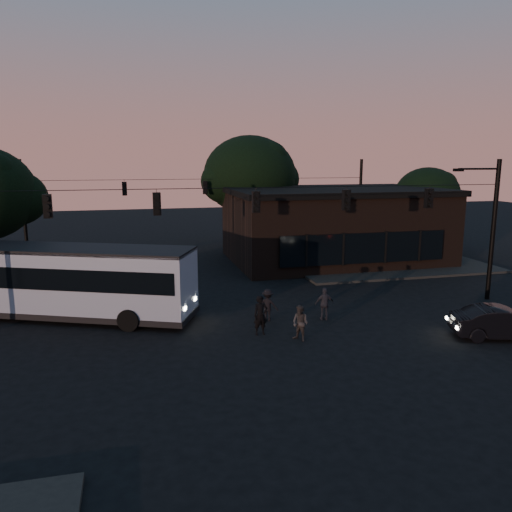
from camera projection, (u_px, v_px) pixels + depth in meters
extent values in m
plane|color=black|center=(280.00, 347.00, 20.25)|extent=(120.00, 120.00, 0.00)
cube|color=black|center=(382.00, 262.00, 36.44)|extent=(14.00, 10.00, 0.15)
cube|color=black|center=(334.00, 227.00, 37.16)|extent=(15.00, 10.00, 5.00)
cube|color=black|center=(335.00, 191.00, 36.65)|extent=(15.40, 10.40, 0.40)
cube|color=black|center=(364.00, 248.00, 32.42)|extent=(11.50, 0.18, 2.00)
cylinder|color=black|center=(250.00, 226.00, 41.77)|extent=(0.44, 0.44, 4.00)
ellipsoid|color=black|center=(250.00, 175.00, 40.97)|extent=(7.60, 7.60, 6.46)
cylinder|color=black|center=(425.00, 233.00, 41.42)|extent=(0.44, 0.44, 3.00)
ellipsoid|color=black|center=(427.00, 195.00, 40.82)|extent=(5.20, 5.20, 4.42)
cylinder|color=black|center=(493.00, 231.00, 26.46)|extent=(0.24, 0.24, 7.50)
cylinder|color=black|center=(256.00, 188.00, 22.88)|extent=(26.00, 0.03, 0.03)
cube|color=black|center=(48.00, 206.00, 20.84)|extent=(0.34, 0.30, 1.00)
cube|color=black|center=(157.00, 204.00, 21.92)|extent=(0.34, 0.30, 1.00)
cube|color=black|center=(256.00, 202.00, 23.00)|extent=(0.34, 0.30, 1.00)
cube|color=black|center=(346.00, 200.00, 24.08)|extent=(0.34, 0.30, 1.00)
cube|color=black|center=(429.00, 198.00, 25.16)|extent=(0.34, 0.30, 1.00)
cylinder|color=black|center=(24.00, 213.00, 35.46)|extent=(0.24, 0.24, 7.50)
cylinder|color=black|center=(360.00, 205.00, 41.69)|extent=(0.24, 0.24, 7.50)
cylinder|color=black|center=(205.00, 179.00, 38.15)|extent=(26.00, 0.03, 0.03)
cube|color=black|center=(125.00, 189.00, 36.83)|extent=(0.34, 0.30, 1.00)
cube|color=black|center=(205.00, 188.00, 38.27)|extent=(0.34, 0.30, 1.00)
cube|color=black|center=(280.00, 187.00, 39.71)|extent=(0.34, 0.30, 1.00)
cube|color=#8792AC|center=(67.00, 278.00, 23.63)|extent=(12.19, 7.34, 2.86)
cube|color=black|center=(66.00, 273.00, 23.57)|extent=(11.77, 7.19, 0.99)
cube|color=black|center=(64.00, 249.00, 23.35)|extent=(12.19, 7.34, 0.17)
cube|color=black|center=(69.00, 310.00, 23.92)|extent=(12.31, 7.44, 0.28)
cylinder|color=black|center=(7.00, 296.00, 25.91)|extent=(1.02, 0.65, 0.99)
cylinder|color=black|center=(128.00, 320.00, 21.99)|extent=(1.02, 0.65, 0.99)
cylinder|color=black|center=(151.00, 303.00, 24.65)|extent=(1.02, 0.65, 0.99)
imported|color=black|center=(503.00, 323.00, 21.06)|extent=(4.39, 2.61, 1.37)
imported|color=black|center=(261.00, 315.00, 21.49)|extent=(0.67, 0.47, 1.73)
imported|color=#2D2929|center=(300.00, 323.00, 20.80)|extent=(0.90, 0.94, 1.52)
imported|color=#25252D|center=(325.00, 304.00, 23.50)|extent=(0.97, 0.53, 1.56)
imported|color=black|center=(268.00, 305.00, 23.39)|extent=(1.14, 0.98, 1.53)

